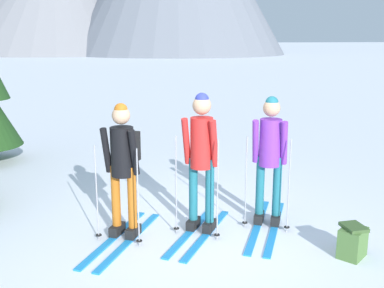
{
  "coord_description": "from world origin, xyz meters",
  "views": [
    {
      "loc": [
        -1.27,
        -5.08,
        2.42
      ],
      "look_at": [
        0.13,
        0.6,
        1.05
      ],
      "focal_mm": 42.6,
      "sensor_mm": 36.0,
      "label": 1
    }
  ],
  "objects_px": {
    "skier_in_black": "(123,164)",
    "backpack_on_snow_front": "(353,241)",
    "skier_in_red": "(201,157)",
    "skier_in_purple": "(270,157)"
  },
  "relations": [
    {
      "from": "skier_in_black",
      "to": "skier_in_purple",
      "type": "bearing_deg",
      "value": -2.35
    },
    {
      "from": "skier_in_black",
      "to": "skier_in_red",
      "type": "height_order",
      "value": "skier_in_red"
    },
    {
      "from": "skier_in_red",
      "to": "backpack_on_snow_front",
      "type": "xyz_separation_m",
      "value": [
        1.47,
        -1.09,
        -0.8
      ]
    },
    {
      "from": "skier_in_black",
      "to": "backpack_on_snow_front",
      "type": "relative_size",
      "value": 4.19
    },
    {
      "from": "backpack_on_snow_front",
      "to": "skier_in_black",
      "type": "bearing_deg",
      "value": 154.39
    },
    {
      "from": "skier_in_red",
      "to": "skier_in_purple",
      "type": "height_order",
      "value": "skier_in_red"
    },
    {
      "from": "skier_in_black",
      "to": "skier_in_purple",
      "type": "xyz_separation_m",
      "value": [
        1.86,
        -0.08,
        -0.01
      ]
    },
    {
      "from": "skier_in_red",
      "to": "skier_in_purple",
      "type": "distance_m",
      "value": 0.91
    },
    {
      "from": "skier_in_red",
      "to": "backpack_on_snow_front",
      "type": "height_order",
      "value": "skier_in_red"
    },
    {
      "from": "skier_in_red",
      "to": "skier_in_purple",
      "type": "relative_size",
      "value": 1.04
    }
  ]
}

